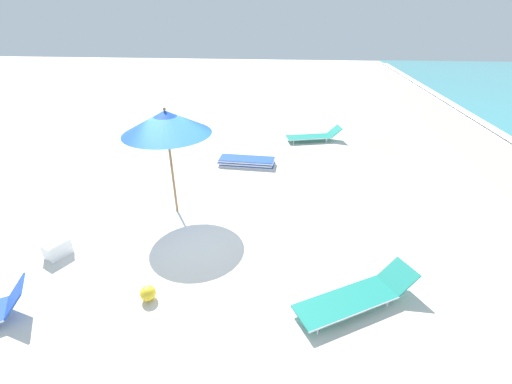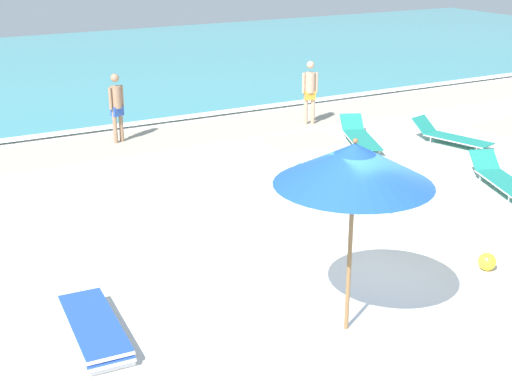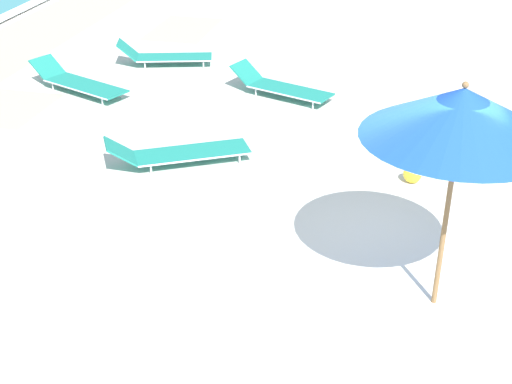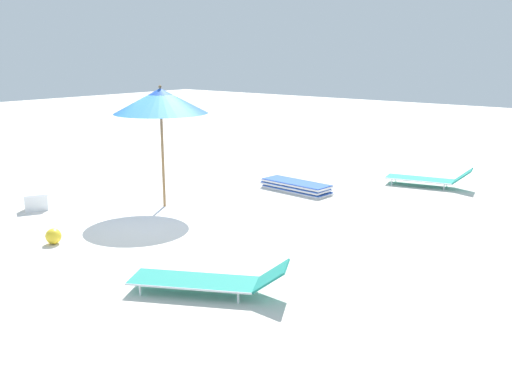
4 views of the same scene
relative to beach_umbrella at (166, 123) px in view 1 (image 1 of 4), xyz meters
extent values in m
cube|color=silver|center=(1.00, 0.78, -2.44)|extent=(60.00, 60.00, 0.16)
cube|color=#AFA492|center=(-5.51, 6.40, -2.36)|extent=(2.16, 1.18, 0.00)
cylinder|color=olive|center=(0.00, 0.00, -1.17)|extent=(0.06, 0.06, 2.37)
cone|color=blue|center=(0.00, 0.00, 0.01)|extent=(2.05, 2.05, 0.54)
cylinder|color=#163D95|center=(0.00, 0.00, -0.25)|extent=(1.99, 1.99, 0.01)
sphere|color=olive|center=(0.00, 0.00, 0.31)|extent=(0.07, 0.07, 0.07)
cube|color=blue|center=(-3.07, 1.48, -2.30)|extent=(0.72, 1.84, 0.03)
cube|color=silver|center=(-3.07, 1.48, -2.33)|extent=(0.73, 1.87, 0.04)
cube|color=blue|center=(-3.08, 1.43, -2.22)|extent=(0.72, 1.84, 0.03)
cube|color=silver|center=(-3.08, 1.43, -2.25)|extent=(0.73, 1.87, 0.04)
cube|color=blue|center=(-3.07, 1.47, -2.13)|extent=(0.72, 1.84, 0.03)
cube|color=silver|center=(-3.07, 1.47, -2.16)|extent=(0.73, 1.87, 0.04)
cube|color=#1E8475|center=(-5.59, 3.62, -2.18)|extent=(0.98, 1.78, 0.03)
cylinder|color=silver|center=(-5.88, 3.55, -2.18)|extent=(0.42, 1.65, 0.03)
cylinder|color=silver|center=(-5.30, 3.69, -2.18)|extent=(0.42, 1.65, 0.03)
cube|color=#1E8475|center=(-5.84, 4.64, -2.01)|extent=(0.66, 0.56, 0.38)
cylinder|color=silver|center=(-5.69, 2.92, -2.28)|extent=(0.03, 0.03, 0.16)
cylinder|color=silver|center=(-5.19, 3.04, -2.28)|extent=(0.03, 0.03, 0.16)
cylinder|color=silver|center=(-5.99, 4.20, -2.28)|extent=(0.03, 0.03, 0.16)
cylinder|color=silver|center=(-5.50, 4.32, -2.28)|extent=(0.03, 0.03, 0.16)
cube|color=#1E8475|center=(2.93, 3.87, -2.18)|extent=(1.41, 1.91, 0.03)
cylinder|color=silver|center=(2.67, 3.73, -2.18)|extent=(0.91, 1.63, 0.03)
cylinder|color=silver|center=(3.20, 4.02, -2.18)|extent=(0.91, 1.63, 0.03)
cube|color=#1E8475|center=(2.38, 4.88, -2.02)|extent=(0.73, 0.68, 0.35)
cylinder|color=silver|center=(3.06, 3.12, -2.28)|extent=(0.03, 0.03, 0.16)
cylinder|color=silver|center=(3.50, 3.36, -2.28)|extent=(0.03, 0.03, 0.16)
cylinder|color=silver|center=(2.36, 4.38, -2.28)|extent=(0.03, 0.03, 0.16)
cylinder|color=silver|center=(2.81, 4.63, -2.28)|extent=(0.03, 0.03, 0.16)
cube|color=blue|center=(3.51, -1.72, -1.97)|extent=(0.69, 0.61, 0.44)
sphere|color=yellow|center=(3.02, 0.37, -2.21)|extent=(0.29, 0.29, 0.29)
cube|color=white|center=(1.98, -1.99, -2.20)|extent=(0.58, 0.52, 0.32)
cube|color=white|center=(1.98, -1.99, -2.01)|extent=(0.61, 0.54, 0.05)
camera|label=1|loc=(7.35, 2.71, 2.32)|focal=24.00mm
camera|label=2|loc=(-5.20, -6.84, 2.78)|focal=50.00mm
camera|label=3|loc=(-7.01, 0.50, 2.73)|focal=50.00mm
camera|label=4|loc=(8.35, 9.44, 1.05)|focal=40.00mm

